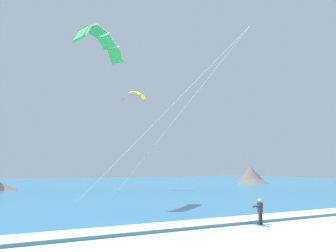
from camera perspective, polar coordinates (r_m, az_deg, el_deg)
sea at (r=79.37m, az=-13.71°, el=-9.83°), size 200.00×120.00×0.20m
surf_foam at (r=26.23m, az=19.36°, el=-14.46°), size 200.00×2.06×0.04m
surfboard at (r=22.56m, az=15.85°, el=-16.29°), size 0.69×1.46×0.09m
kitesurfer at (r=22.44m, az=15.73°, el=-13.99°), size 0.58×0.58×1.69m
kite_primary at (r=28.39m, az=-11.83°, el=14.62°), size 10.87×11.00×13.97m
kite_distant at (r=50.15m, az=-6.20°, el=5.39°), size 3.27×3.30×1.52m
headland_right at (r=82.92m, az=14.41°, el=-8.63°), size 10.31×9.78×4.31m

